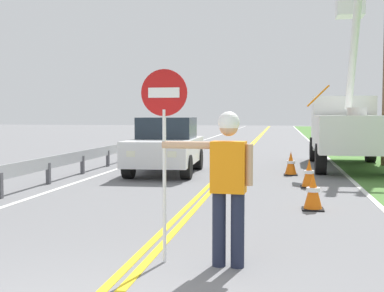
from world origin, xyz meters
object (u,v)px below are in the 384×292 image
at_px(stop_sign_paddle, 164,121).
at_px(oncoming_sedan_nearest, 166,146).
at_px(flagger_worker, 228,178).
at_px(traffic_cone_tail, 291,164).
at_px(utility_bucket_truck, 348,125).
at_px(traffic_cone_lead, 313,192).
at_px(traffic_cone_mid, 309,174).

bearing_deg(stop_sign_paddle, oncoming_sedan_nearest, 102.70).
relative_size(flagger_worker, traffic_cone_tail, 2.61).
distance_m(utility_bucket_truck, oncoming_sedan_nearest, 6.50).
relative_size(utility_bucket_truck, oncoming_sedan_nearest, 1.64).
relative_size(traffic_cone_lead, traffic_cone_tail, 1.00).
relative_size(utility_bucket_truck, traffic_cone_tail, 9.78).
bearing_deg(utility_bucket_truck, traffic_cone_mid, -106.12).
relative_size(flagger_worker, oncoming_sedan_nearest, 0.44).
height_order(flagger_worker, traffic_cone_tail, flagger_worker).
xyz_separation_m(oncoming_sedan_nearest, traffic_cone_lead, (4.04, -5.34, -0.50)).
relative_size(flagger_worker, traffic_cone_lead, 2.61).
xyz_separation_m(flagger_worker, utility_bucket_truck, (2.87, 12.25, 0.38)).
height_order(utility_bucket_truck, oncoming_sedan_nearest, utility_bucket_truck).
bearing_deg(stop_sign_paddle, traffic_cone_tail, 79.76).
bearing_deg(traffic_cone_tail, traffic_cone_lead, -86.84).
bearing_deg(utility_bucket_truck, stop_sign_paddle, -106.62).
height_order(stop_sign_paddle, utility_bucket_truck, utility_bucket_truck).
height_order(traffic_cone_mid, traffic_cone_tail, same).
xyz_separation_m(flagger_worker, oncoming_sedan_nearest, (-2.82, 9.17, -0.21)).
xyz_separation_m(utility_bucket_truck, traffic_cone_mid, (-1.57, -5.43, -1.09)).
height_order(oncoming_sedan_nearest, traffic_cone_lead, oncoming_sedan_nearest).
xyz_separation_m(flagger_worker, stop_sign_paddle, (-0.77, 0.05, 0.66)).
bearing_deg(traffic_cone_mid, traffic_cone_lead, -91.66).
bearing_deg(flagger_worker, traffic_cone_tail, 84.42).
bearing_deg(stop_sign_paddle, traffic_cone_lead, 62.30).
distance_m(stop_sign_paddle, oncoming_sedan_nearest, 9.39).
bearing_deg(stop_sign_paddle, flagger_worker, -3.73).
distance_m(flagger_worker, traffic_cone_mid, 6.98).
bearing_deg(oncoming_sedan_nearest, flagger_worker, -72.89).
distance_m(traffic_cone_mid, traffic_cone_tail, 2.56).
xyz_separation_m(stop_sign_paddle, oncoming_sedan_nearest, (-2.06, 9.12, -0.88)).
bearing_deg(flagger_worker, stop_sign_paddle, 176.27).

